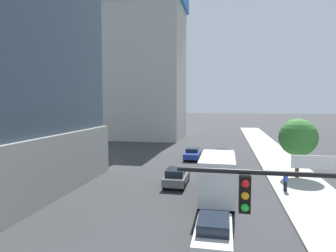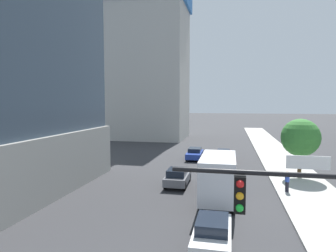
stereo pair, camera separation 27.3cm
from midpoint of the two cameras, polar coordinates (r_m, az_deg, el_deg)
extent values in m
cube|color=#B2AFA8|center=(26.32, 25.80, -11.46)|extent=(4.87, 120.00, 0.15)
cube|color=#B2AFA8|center=(60.05, -4.05, 11.52)|extent=(15.62, 12.42, 28.89)
cube|color=#2D6BB7|center=(62.95, -4.12, 23.30)|extent=(16.56, 13.17, 3.00)
cube|color=red|center=(56.02, -0.38, 16.40)|extent=(0.90, 0.90, 37.30)
cylinder|color=black|center=(8.68, 20.79, -8.69)|extent=(5.67, 0.14, 0.14)
cube|color=black|center=(8.75, 14.65, -12.67)|extent=(0.32, 0.36, 1.05)
sphere|color=red|center=(8.47, 14.75, -10.85)|extent=(0.22, 0.22, 0.22)
sphere|color=orange|center=(8.57, 14.71, -13.04)|extent=(0.22, 0.22, 0.22)
sphere|color=green|center=(8.68, 14.66, -15.18)|extent=(0.22, 0.22, 0.22)
cube|color=white|center=(8.78, 26.39, -6.38)|extent=(1.10, 0.04, 0.36)
cylinder|color=brown|center=(30.31, 24.44, -6.82)|extent=(0.36, 0.36, 2.44)
sphere|color=#387F33|center=(29.93, 24.60, -2.05)|extent=(3.50, 3.50, 3.50)
cube|color=silver|center=(15.60, 9.15, -20.14)|extent=(1.82, 4.26, 0.64)
cube|color=#19212D|center=(15.29, 9.16, -18.26)|extent=(1.53, 2.15, 0.54)
cylinder|color=black|center=(17.08, 6.57, -18.84)|extent=(0.22, 0.71, 0.71)
cylinder|color=black|center=(17.02, 12.27, -19.00)|extent=(0.22, 0.71, 0.71)
cube|color=slate|center=(25.80, 2.23, -10.05)|extent=(1.81, 4.11, 0.66)
cube|color=#19212D|center=(25.27, 2.08, -8.96)|extent=(1.52, 2.06, 0.55)
cylinder|color=black|center=(27.35, 1.08, -9.81)|extent=(0.22, 0.70, 0.70)
cylinder|color=black|center=(27.09, 4.44, -9.96)|extent=(0.22, 0.70, 0.70)
cylinder|color=black|center=(24.70, -0.20, -11.39)|extent=(0.22, 0.70, 0.70)
cylinder|color=black|center=(24.42, 3.53, -11.58)|extent=(0.22, 0.70, 0.70)
cube|color=red|center=(37.35, 11.00, -5.55)|extent=(1.77, 4.01, 0.67)
cube|color=#19212D|center=(36.33, 10.99, -4.91)|extent=(1.48, 2.04, 0.48)
cylinder|color=black|center=(38.76, 9.89, -5.59)|extent=(0.22, 0.72, 0.72)
cylinder|color=black|center=(38.73, 12.19, -5.64)|extent=(0.22, 0.72, 0.72)
cylinder|color=black|center=(36.08, 9.71, -6.34)|extent=(0.22, 0.72, 0.72)
cylinder|color=black|center=(36.05, 12.19, -6.39)|extent=(0.22, 0.72, 0.72)
cube|color=#233D9E|center=(37.38, 5.41, -5.53)|extent=(1.82, 4.37, 0.65)
cube|color=#19212D|center=(37.47, 5.46, -4.63)|extent=(1.53, 2.18, 0.48)
cylinder|color=black|center=(38.97, 4.50, -5.52)|extent=(0.22, 0.66, 0.66)
cylinder|color=black|center=(38.80, 6.85, -5.59)|extent=(0.22, 0.66, 0.66)
cylinder|color=black|center=(36.08, 3.86, -6.34)|extent=(0.22, 0.66, 0.66)
cylinder|color=black|center=(35.89, 6.40, -6.41)|extent=(0.22, 0.66, 0.66)
cube|color=#B7B7BC|center=(31.72, 10.78, -7.43)|extent=(1.87, 4.52, 0.58)
cube|color=#19212D|center=(31.39, 10.79, -6.57)|extent=(1.57, 2.23, 0.48)
cylinder|color=black|center=(33.29, 9.42, -7.26)|extent=(0.22, 0.71, 0.71)
cylinder|color=black|center=(33.26, 12.27, -7.32)|extent=(0.22, 0.71, 0.71)
cylinder|color=black|center=(30.30, 9.13, -8.44)|extent=(0.22, 0.71, 0.71)
cylinder|color=black|center=(30.26, 12.28, -8.50)|extent=(0.22, 0.71, 0.71)
cube|color=#1E4799|center=(24.72, 10.42, -8.25)|extent=(2.31, 2.14, 2.10)
cube|color=silver|center=(20.84, 10.10, -9.61)|extent=(2.31, 5.36, 2.83)
cylinder|color=black|center=(25.05, 8.01, -10.76)|extent=(0.30, 1.08, 1.08)
cylinder|color=black|center=(24.99, 12.76, -10.86)|extent=(0.30, 1.08, 1.08)
cylinder|color=black|center=(20.05, 6.88, -14.67)|extent=(0.30, 1.08, 1.08)
cylinder|color=black|center=(19.98, 12.91, -14.82)|extent=(0.30, 1.08, 1.08)
cylinder|color=black|center=(25.34, 22.41, -10.86)|extent=(0.28, 0.28, 0.80)
cylinder|color=#2D4CB2|center=(25.16, 22.46, -9.30)|extent=(0.34, 0.34, 0.62)
sphere|color=tan|center=(25.07, 22.49, -8.37)|extent=(0.22, 0.22, 0.22)
camera|label=1|loc=(0.14, -89.56, 0.03)|focal=31.36mm
camera|label=2|loc=(0.14, 90.44, -0.03)|focal=31.36mm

